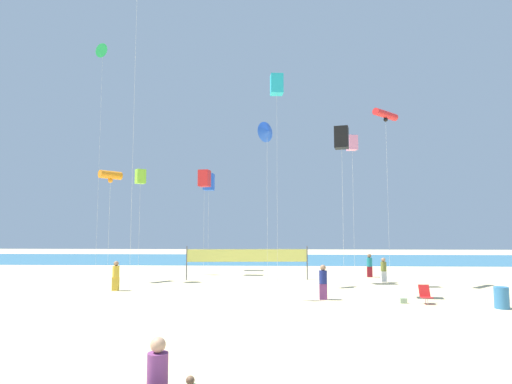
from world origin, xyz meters
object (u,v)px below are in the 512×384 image
object	(u,v)px
kite_black_box	(342,138)
kite_pink_box	(352,143)
volleyball_net	(247,257)
beachgoer_teal_shirt	(370,265)
kite_lime_box	(140,177)
kite_blue_box	(209,182)
kite_red_box	(204,178)
beachgoer_navy_shirt	(323,281)
beach_handbag	(404,301)
trash_barrel	(502,298)
kite_green_delta	(103,52)
kite_red_tube	(386,115)
kite_blue_delta	(267,132)
kite_orange_tube	(110,175)
kite_cyan_box	(277,85)
beachgoer_olive_shirt	(384,269)
beachgoer_mustard_shirt	(116,275)
mother_figure	(157,381)

from	to	relation	value
kite_black_box	kite_pink_box	bearing A→B (deg)	72.71
volleyball_net	beachgoer_teal_shirt	bearing A→B (deg)	13.05
kite_lime_box	kite_blue_box	size ratio (longest dim) A/B	0.90
kite_red_box	kite_black_box	size ratio (longest dim) A/B	0.91
beachgoer_navy_shirt	beach_handbag	bearing A→B (deg)	86.70
kite_lime_box	kite_pink_box	distance (m)	14.73
trash_barrel	kite_green_delta	bearing A→B (deg)	150.41
trash_barrel	beach_handbag	size ratio (longest dim) A/B	3.12
volleyball_net	kite_red_tube	xyz separation A→B (m)	(9.36, -2.94, 9.51)
kite_blue_delta	kite_lime_box	bearing A→B (deg)	166.02
beachgoer_navy_shirt	kite_orange_tube	xyz separation A→B (m)	(-14.12, 7.06, 6.47)
kite_orange_tube	kite_red_tube	size ratio (longest dim) A/B	0.68
beachgoer_navy_shirt	trash_barrel	distance (m)	8.13
kite_blue_box	kite_cyan_box	bearing A→B (deg)	-55.41
beachgoer_olive_shirt	kite_red_box	distance (m)	15.41
beachgoer_teal_shirt	kite_red_box	bearing A→B (deg)	90.41
beachgoer_teal_shirt	kite_green_delta	size ratio (longest dim) A/B	0.09
beachgoer_mustard_shirt	kite_orange_tube	bearing A→B (deg)	0.59
beachgoer_navy_shirt	volleyball_net	size ratio (longest dim) A/B	0.20
beachgoer_navy_shirt	kite_blue_delta	xyz separation A→B (m)	(-2.96, 4.71, 8.95)
beachgoer_teal_shirt	beach_handbag	size ratio (longest dim) A/B	5.53
beachgoer_teal_shirt	kite_lime_box	xyz separation A→B (m)	(-16.62, -3.72, 6.37)
kite_lime_box	kite_cyan_box	world-z (taller)	kite_cyan_box
kite_black_box	kite_red_tube	bearing A→B (deg)	52.32
trash_barrel	kite_red_tube	distance (m)	13.52
volleyball_net	kite_cyan_box	distance (m)	12.40
beachgoer_navy_shirt	beachgoer_teal_shirt	size ratio (longest dim) A/B	1.01
kite_pink_box	beachgoer_navy_shirt	bearing A→B (deg)	-116.17
kite_orange_tube	kite_red_box	bearing A→B (deg)	37.94
kite_cyan_box	trash_barrel	bearing A→B (deg)	-41.22
kite_blue_delta	kite_red_tube	world-z (taller)	kite_red_tube
trash_barrel	kite_blue_delta	world-z (taller)	kite_blue_delta
kite_lime_box	kite_black_box	xyz separation A→B (m)	(13.13, -6.10, 1.30)
beach_handbag	kite_cyan_box	bearing A→B (deg)	128.39
volleyball_net	kite_lime_box	xyz separation A→B (m)	(-7.44, -1.59, 5.66)
beach_handbag	kite_cyan_box	distance (m)	16.75
kite_cyan_box	kite_red_tube	xyz separation A→B (m)	(7.19, -1.11, -2.56)
trash_barrel	kite_black_box	size ratio (longest dim) A/B	0.11
trash_barrel	kite_cyan_box	size ratio (longest dim) A/B	0.07
mother_figure	beachgoer_navy_shirt	bearing A→B (deg)	89.25
beachgoer_mustard_shirt	beach_handbag	world-z (taller)	beachgoer_mustard_shirt
kite_pink_box	kite_red_tube	distance (m)	3.02
beachgoer_olive_shirt	beachgoer_mustard_shirt	size ratio (longest dim) A/B	0.97
kite_lime_box	kite_red_box	bearing A→B (deg)	51.82
trash_barrel	kite_black_box	bearing A→B (deg)	155.51
beachgoer_navy_shirt	beach_handbag	world-z (taller)	beachgoer_navy_shirt
trash_barrel	kite_blue_delta	distance (m)	15.88
kite_cyan_box	mother_figure	bearing A→B (deg)	-96.06
mother_figure	beachgoer_olive_shirt	xyz separation A→B (m)	(9.49, 21.91, 0.02)
volleyball_net	kite_orange_tube	world-z (taller)	kite_orange_tube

